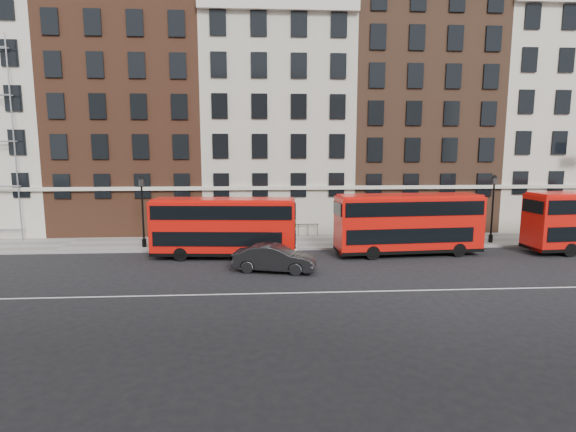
{
  "coord_description": "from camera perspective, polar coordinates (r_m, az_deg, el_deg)",
  "views": [
    {
      "loc": [
        -1.68,
        -24.37,
        7.39
      ],
      "look_at": [
        0.21,
        5.0,
        3.0
      ],
      "focal_mm": 28.0,
      "sensor_mm": 36.0,
      "label": 1
    }
  ],
  "objects": [
    {
      "name": "bus_c",
      "position": [
        32.47,
        14.98,
        -0.83
      ],
      "size": [
        10.35,
        3.17,
        4.29
      ],
      "rotation": [
        0.0,
        0.0,
        0.07
      ],
      "color": "red",
      "rests_on": "ground"
    },
    {
      "name": "road_centre_line",
      "position": [
        23.62,
        0.59,
        -9.74
      ],
      "size": [
        70.0,
        0.12,
        0.01
      ],
      "primitive_type": "cube",
      "color": "white",
      "rests_on": "ground"
    },
    {
      "name": "ground",
      "position": [
        25.53,
        0.25,
        -8.35
      ],
      "size": [
        120.0,
        120.0,
        0.0
      ],
      "primitive_type": "plane",
      "color": "black",
      "rests_on": "ground"
    },
    {
      "name": "iron_railings",
      "position": [
        37.72,
        -1.07,
        -1.81
      ],
      "size": [
        6.6,
        0.06,
        1.0
      ],
      "primitive_type": null,
      "color": "black",
      "rests_on": "pavement"
    },
    {
      "name": "bus_b",
      "position": [
        30.9,
        -8.21,
        -1.29
      ],
      "size": [
        9.89,
        3.11,
        4.09
      ],
      "rotation": [
        0.0,
        0.0,
        -0.08
      ],
      "color": "red",
      "rests_on": "ground"
    },
    {
      "name": "lamp_post_left",
      "position": [
        34.86,
        -17.99,
        0.96
      ],
      "size": [
        0.44,
        0.44,
        5.33
      ],
      "color": "black",
      "rests_on": "pavement"
    },
    {
      "name": "lamp_post_right",
      "position": [
        38.28,
        24.56,
        1.25
      ],
      "size": [
        0.44,
        0.44,
        5.33
      ],
      "color": "black",
      "rests_on": "pavement"
    },
    {
      "name": "pavement",
      "position": [
        35.67,
        -0.91,
        -3.35
      ],
      "size": [
        80.0,
        5.0,
        0.15
      ],
      "primitive_type": "cube",
      "color": "slate",
      "rests_on": "ground"
    },
    {
      "name": "building_terrace",
      "position": [
        42.37,
        -1.86,
        12.34
      ],
      "size": [
        64.0,
        11.95,
        22.0
      ],
      "color": "beige",
      "rests_on": "ground"
    },
    {
      "name": "car_front",
      "position": [
        27.44,
        -1.74,
        -5.37
      ],
      "size": [
        5.27,
        2.88,
        1.65
      ],
      "primitive_type": "imported",
      "rotation": [
        0.0,
        0.0,
        1.33
      ],
      "color": "black",
      "rests_on": "ground"
    },
    {
      "name": "kerb",
      "position": [
        33.23,
        -0.7,
        -4.22
      ],
      "size": [
        80.0,
        0.3,
        0.16
      ],
      "primitive_type": "cube",
      "color": "gray",
      "rests_on": "ground"
    }
  ]
}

